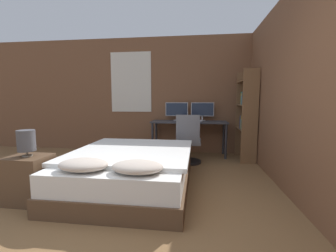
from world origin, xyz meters
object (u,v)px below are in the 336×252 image
at_px(bed, 131,169).
at_px(bedside_lamp, 26,141).
at_px(bookshelf, 247,112).
at_px(office_chair, 188,144).
at_px(keyboard, 189,122).
at_px(computer_mouse, 201,121).
at_px(nightstand, 29,179).
at_px(desk, 189,126).
at_px(monitor_right, 202,110).
at_px(monitor_left, 177,110).

bearing_deg(bed, bedside_lamp, -151.20).
distance_m(bed, bookshelf, 2.70).
distance_m(bedside_lamp, office_chair, 2.70).
relative_size(keyboard, computer_mouse, 5.01).
relative_size(nightstand, desk, 0.34).
relative_size(keyboard, office_chair, 0.36).
distance_m(bedside_lamp, keyboard, 3.04).
distance_m(nightstand, monitor_right, 3.57).
xyz_separation_m(monitor_left, office_chair, (0.30, -0.83, -0.62)).
height_order(computer_mouse, office_chair, office_chair).
bearing_deg(keyboard, monitor_left, 130.29).
xyz_separation_m(bed, computer_mouse, (1.00, 1.82, 0.53)).
bearing_deg(desk, bookshelf, -11.99).
height_order(computer_mouse, bookshelf, bookshelf).
xyz_separation_m(monitor_right, bookshelf, (0.89, -0.43, -0.01)).
distance_m(bed, desk, 2.17).
relative_size(monitor_left, office_chair, 0.53).
distance_m(bedside_lamp, monitor_right, 3.50).
distance_m(nightstand, keyboard, 3.08).
relative_size(bed, keyboard, 5.83).
bearing_deg(bookshelf, monitor_left, 163.90).
height_order(bed, office_chair, office_chair).
bearing_deg(monitor_right, bookshelf, -25.61).
distance_m(nightstand, bookshelf, 3.89).
height_order(monitor_left, computer_mouse, monitor_left).
bearing_deg(office_chair, desk, 90.93).
bearing_deg(computer_mouse, nightstand, -130.84).
height_order(monitor_left, monitor_right, same).
bearing_deg(bedside_lamp, desk, 54.80).
xyz_separation_m(computer_mouse, office_chair, (-0.25, -0.48, -0.40)).
distance_m(bed, office_chair, 1.54).
bearing_deg(nightstand, bed, 28.80).
distance_m(monitor_left, monitor_right, 0.59).
bearing_deg(nightstand, bookshelf, 37.90).
height_order(desk, computer_mouse, computer_mouse).
relative_size(bedside_lamp, computer_mouse, 4.52).
bearing_deg(monitor_right, bedside_lamp, -127.48).
bearing_deg(nightstand, monitor_left, 60.97).
xyz_separation_m(nightstand, bookshelf, (3.01, 2.35, 0.72)).
distance_m(monitor_right, bookshelf, 0.99).
xyz_separation_m(bedside_lamp, keyboard, (1.83, 2.43, 0.03)).
xyz_separation_m(bed, office_chair, (0.75, 1.34, 0.12)).
xyz_separation_m(bedside_lamp, monitor_left, (1.54, 2.77, 0.26)).
relative_size(desk, bookshelf, 0.91).
relative_size(nightstand, keyboard, 1.62).
relative_size(monitor_left, keyboard, 1.47).
height_order(keyboard, computer_mouse, computer_mouse).
height_order(bedside_lamp, keyboard, bedside_lamp).
height_order(bed, computer_mouse, computer_mouse).
height_order(nightstand, monitor_right, monitor_right).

